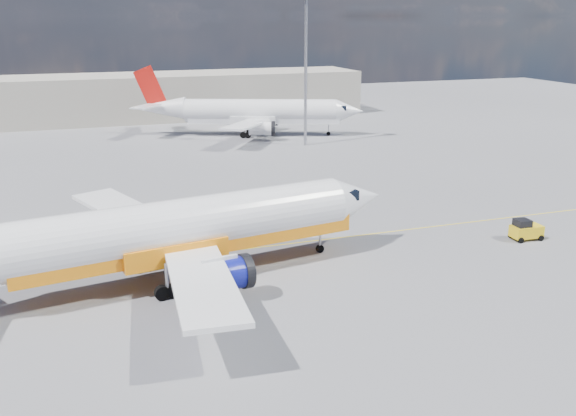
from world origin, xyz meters
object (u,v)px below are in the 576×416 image
object	(u,v)px
second_jet	(253,112)
traffic_cone	(165,262)
main_jet	(168,231)
gse_tug	(526,230)

from	to	relation	value
second_jet	traffic_cone	world-z (taller)	second_jet
main_jet	second_jet	distance (m)	58.38
second_jet	gse_tug	size ratio (longest dim) A/B	13.61
second_jet	main_jet	bearing A→B (deg)	-91.36
second_jet	gse_tug	distance (m)	55.57
traffic_cone	second_jet	bearing A→B (deg)	66.79
gse_tug	traffic_cone	bearing A→B (deg)	174.53
second_jet	gse_tug	world-z (taller)	second_jet
main_jet	second_jet	size ratio (longest dim) A/B	1.06
main_jet	gse_tug	size ratio (longest dim) A/B	14.39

